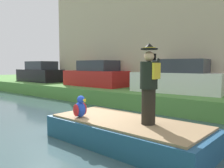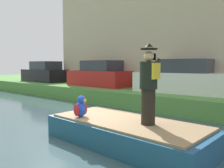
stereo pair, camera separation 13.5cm
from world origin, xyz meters
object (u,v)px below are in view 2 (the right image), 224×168
object	(u,v)px
person_pirate	(149,84)
parked_car_red	(100,75)
boat	(126,132)
parked_car_white	(181,79)
parrot_plush	(81,108)
parked_car_dark	(45,73)

from	to	relation	value
person_pirate	parked_car_red	bearing A→B (deg)	63.19
boat	parked_car_white	size ratio (longest dim) A/B	1.04
boat	parked_car_red	bearing A→B (deg)	48.23
parked_car_white	person_pirate	bearing A→B (deg)	-163.21
boat	parrot_plush	distance (m)	1.35
parked_car_dark	parked_car_white	bearing A→B (deg)	-90.00
boat	person_pirate	distance (m)	1.38
parked_car_red	parked_car_dark	bearing A→B (deg)	90.00
person_pirate	parked_car_red	distance (m)	8.64
boat	parked_car_dark	size ratio (longest dim) A/B	1.05
person_pirate	parked_car_dark	world-z (taller)	person_pirate
parrot_plush	parked_car_dark	distance (m)	12.22
parrot_plush	parked_car_red	distance (m)	7.76
parked_car_dark	parrot_plush	bearing A→B (deg)	-119.10
parrot_plush	parked_car_white	xyz separation A→B (m)	(5.94, -0.11, 0.50)
parked_car_red	parrot_plush	bearing A→B (deg)	-140.06
parrot_plush	person_pirate	bearing A→B (deg)	-73.88
parked_car_red	parked_car_dark	distance (m)	5.70
parked_car_white	parked_car_red	world-z (taller)	same
person_pirate	parked_car_white	world-z (taller)	person_pirate
person_pirate	parked_car_red	world-z (taller)	person_pirate
parrot_plush	parked_car_dark	size ratio (longest dim) A/B	0.14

